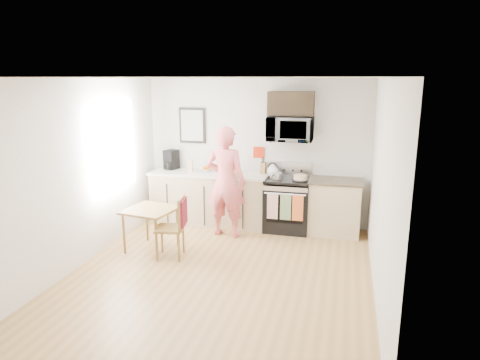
% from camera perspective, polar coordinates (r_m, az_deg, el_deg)
% --- Properties ---
extents(floor, '(4.60, 4.60, 0.00)m').
position_cam_1_polar(floor, '(5.96, -2.66, -12.38)').
color(floor, olive).
rests_on(floor, ground).
extents(back_wall, '(4.00, 0.04, 2.60)m').
position_cam_1_polar(back_wall, '(7.71, 2.18, 3.74)').
color(back_wall, beige).
rests_on(back_wall, floor).
extents(front_wall, '(4.00, 0.04, 2.60)m').
position_cam_1_polar(front_wall, '(3.49, -13.97, -8.73)').
color(front_wall, beige).
rests_on(front_wall, floor).
extents(left_wall, '(0.04, 4.60, 2.60)m').
position_cam_1_polar(left_wall, '(6.39, -20.24, 0.89)').
color(left_wall, beige).
rests_on(left_wall, floor).
extents(right_wall, '(0.04, 4.60, 2.60)m').
position_cam_1_polar(right_wall, '(5.31, 18.33, -1.37)').
color(right_wall, beige).
rests_on(right_wall, floor).
extents(ceiling, '(4.00, 4.60, 0.04)m').
position_cam_1_polar(ceiling, '(5.37, -2.96, 13.48)').
color(ceiling, silver).
rests_on(ceiling, back_wall).
extents(window, '(0.06, 1.40, 1.50)m').
position_cam_1_polar(window, '(6.98, -16.50, 4.27)').
color(window, silver).
rests_on(window, left_wall).
extents(cabinet_left, '(2.10, 0.60, 0.90)m').
position_cam_1_polar(cabinet_left, '(7.82, -4.09, -2.54)').
color(cabinet_left, tan).
rests_on(cabinet_left, floor).
extents(countertop_left, '(2.14, 0.64, 0.04)m').
position_cam_1_polar(countertop_left, '(7.70, -4.15, 0.82)').
color(countertop_left, beige).
rests_on(countertop_left, cabinet_left).
extents(cabinet_right, '(0.84, 0.60, 0.90)m').
position_cam_1_polar(cabinet_right, '(7.45, 12.48, -3.64)').
color(cabinet_right, tan).
rests_on(cabinet_right, floor).
extents(countertop_right, '(0.88, 0.64, 0.04)m').
position_cam_1_polar(countertop_right, '(7.33, 12.66, -0.12)').
color(countertop_right, black).
rests_on(countertop_right, cabinet_right).
extents(range, '(0.76, 0.70, 1.16)m').
position_cam_1_polar(range, '(7.49, 6.33, -3.42)').
color(range, black).
rests_on(range, floor).
extents(microwave, '(0.76, 0.51, 0.42)m').
position_cam_1_polar(microwave, '(7.32, 6.71, 6.78)').
color(microwave, silver).
rests_on(microwave, back_wall).
extents(upper_cabinet, '(0.76, 0.35, 0.40)m').
position_cam_1_polar(upper_cabinet, '(7.33, 6.85, 10.09)').
color(upper_cabinet, black).
rests_on(upper_cabinet, back_wall).
extents(wall_art, '(0.50, 0.04, 0.65)m').
position_cam_1_polar(wall_art, '(7.96, -6.38, 7.24)').
color(wall_art, black).
rests_on(wall_art, back_wall).
extents(wall_trivet, '(0.20, 0.02, 0.20)m').
position_cam_1_polar(wall_trivet, '(7.68, 2.52, 3.70)').
color(wall_trivet, '#AA250E').
rests_on(wall_trivet, back_wall).
extents(person, '(0.72, 0.51, 1.85)m').
position_cam_1_polar(person, '(7.05, -1.89, -0.26)').
color(person, '#C1353C').
rests_on(person, floor).
extents(dining_table, '(0.71, 0.71, 0.66)m').
position_cam_1_polar(dining_table, '(6.67, -11.86, -4.41)').
color(dining_table, brown).
rests_on(dining_table, floor).
extents(chair, '(0.49, 0.45, 0.92)m').
position_cam_1_polar(chair, '(6.32, -8.26, -5.17)').
color(chair, brown).
rests_on(chair, floor).
extents(knife_block, '(0.09, 0.13, 0.20)m').
position_cam_1_polar(knife_block, '(7.64, 3.12, 1.65)').
color(knife_block, brown).
rests_on(knife_block, countertop_left).
extents(utensil_crock, '(0.12, 0.12, 0.35)m').
position_cam_1_polar(utensil_crock, '(7.63, -0.37, 1.97)').
color(utensil_crock, '#AA250E').
rests_on(utensil_crock, countertop_left).
extents(fruit_bowl, '(0.22, 0.22, 0.09)m').
position_cam_1_polar(fruit_bowl, '(7.82, -4.41, 1.43)').
color(fruit_bowl, white).
rests_on(fruit_bowl, countertop_left).
extents(milk_carton, '(0.10, 0.10, 0.23)m').
position_cam_1_polar(milk_carton, '(7.77, -6.66, 1.88)').
color(milk_carton, tan).
rests_on(milk_carton, countertop_left).
extents(coffee_maker, '(0.26, 0.32, 0.36)m').
position_cam_1_polar(coffee_maker, '(8.06, -9.16, 2.62)').
color(coffee_maker, black).
rests_on(coffee_maker, countertop_left).
extents(bread_bag, '(0.32, 0.24, 0.11)m').
position_cam_1_polar(bread_bag, '(7.35, -1.33, 0.84)').
color(bread_bag, tan).
rests_on(bread_bag, countertop_left).
extents(cake, '(0.28, 0.28, 0.09)m').
position_cam_1_polar(cake, '(7.24, 8.05, 0.30)').
color(cake, black).
rests_on(cake, range).
extents(kettle, '(0.20, 0.20, 0.25)m').
position_cam_1_polar(kettle, '(7.44, 4.38, 1.26)').
color(kettle, white).
rests_on(kettle, range).
extents(pot, '(0.21, 0.35, 0.10)m').
position_cam_1_polar(pot, '(7.30, 4.81, 0.59)').
color(pot, silver).
rests_on(pot, range).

